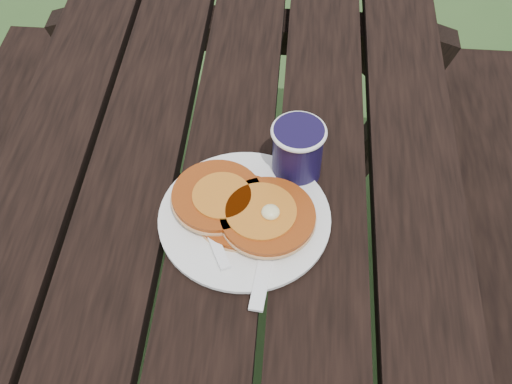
# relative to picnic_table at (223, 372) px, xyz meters

# --- Properties ---
(picnic_table) EXTENTS (1.36, 1.80, 0.75)m
(picnic_table) POSITION_rel_picnic_table_xyz_m (0.00, 0.00, 0.00)
(picnic_table) COLOR black
(picnic_table) RESTS_ON ground
(plate) EXTENTS (0.28, 0.28, 0.01)m
(plate) POSITION_rel_picnic_table_xyz_m (0.04, 0.08, 0.39)
(plate) COLOR white
(plate) RESTS_ON picnic_table
(pancake_stack) EXTENTS (0.22, 0.17, 0.04)m
(pancake_stack) POSITION_rel_picnic_table_xyz_m (0.04, 0.08, 0.41)
(pancake_stack) COLOR #9D4011
(pancake_stack) RESTS_ON plate
(knife) EXTENTS (0.04, 0.18, 0.00)m
(knife) POSITION_rel_picnic_table_xyz_m (0.08, 0.01, 0.39)
(knife) COLOR white
(knife) RESTS_ON plate
(fork) EXTENTS (0.10, 0.16, 0.01)m
(fork) POSITION_rel_picnic_table_xyz_m (-0.00, 0.03, 0.40)
(fork) COLOR white
(fork) RESTS_ON plate
(coffee_cup) EXTENTS (0.08, 0.08, 0.10)m
(coffee_cup) POSITION_rel_picnic_table_xyz_m (0.11, 0.18, 0.44)
(coffee_cup) COLOR black
(coffee_cup) RESTS_ON picnic_table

